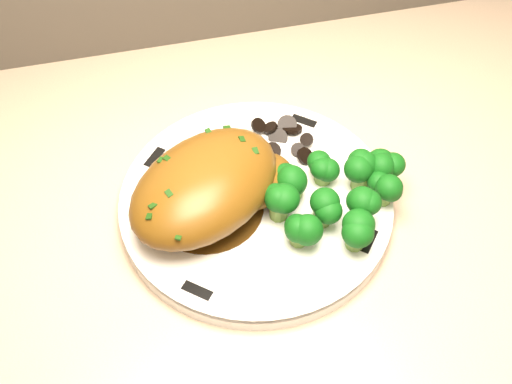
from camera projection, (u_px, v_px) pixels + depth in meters
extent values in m
cube|color=#4D2E23|center=(241.00, 366.00, 1.05)|extent=(1.84, 0.60, 0.79)
cube|color=#C4A98D|center=(234.00, 219.00, 0.73)|extent=(1.90, 0.63, 0.03)
cube|color=#4C443A|center=(182.00, 2.00, 0.87)|extent=(1.90, 0.02, 0.12)
cylinder|color=white|center=(256.00, 203.00, 0.72)|extent=(0.38, 0.38, 0.02)
cube|color=black|center=(304.00, 121.00, 0.78)|extent=(0.03, 0.03, 0.00)
cube|color=black|center=(155.00, 158.00, 0.74)|extent=(0.03, 0.03, 0.00)
cube|color=black|center=(197.00, 291.00, 0.63)|extent=(0.03, 0.03, 0.00)
cube|color=black|center=(368.00, 241.00, 0.67)|extent=(0.03, 0.03, 0.00)
cylinder|color=#3D240B|center=(207.00, 207.00, 0.70)|extent=(0.12, 0.12, 0.00)
ellipsoid|color=brown|center=(205.00, 186.00, 0.67)|extent=(0.22, 0.20, 0.07)
ellipsoid|color=brown|center=(259.00, 181.00, 0.69)|extent=(0.11, 0.10, 0.04)
cube|color=#14360B|center=(159.00, 197.00, 0.63)|extent=(0.01, 0.01, 0.00)
cube|color=#14360B|center=(175.00, 182.00, 0.63)|extent=(0.01, 0.01, 0.00)
cube|color=#14360B|center=(191.00, 168.00, 0.64)|extent=(0.01, 0.01, 0.00)
cube|color=#14360B|center=(206.00, 156.00, 0.65)|extent=(0.01, 0.01, 0.00)
cube|color=#14360B|center=(221.00, 145.00, 0.66)|extent=(0.01, 0.01, 0.00)
cube|color=#14360B|center=(236.00, 137.00, 0.68)|extent=(0.01, 0.01, 0.00)
cylinder|color=black|center=(300.00, 143.00, 0.76)|extent=(0.02, 0.01, 0.01)
cylinder|color=black|center=(296.00, 137.00, 0.76)|extent=(0.02, 0.02, 0.01)
cylinder|color=black|center=(289.00, 132.00, 0.76)|extent=(0.02, 0.02, 0.01)
cylinder|color=black|center=(280.00, 134.00, 0.76)|extent=(0.02, 0.02, 0.01)
cylinder|color=black|center=(269.00, 133.00, 0.76)|extent=(0.02, 0.02, 0.01)
cylinder|color=black|center=(260.00, 134.00, 0.76)|extent=(0.02, 0.02, 0.01)
cylinder|color=black|center=(252.00, 142.00, 0.76)|extent=(0.03, 0.03, 0.01)
cylinder|color=black|center=(248.00, 146.00, 0.75)|extent=(0.02, 0.02, 0.00)
cylinder|color=black|center=(247.00, 149.00, 0.74)|extent=(0.02, 0.02, 0.01)
cylinder|color=black|center=(251.00, 158.00, 0.74)|extent=(0.03, 0.03, 0.02)
cylinder|color=black|center=(258.00, 159.00, 0.74)|extent=(0.03, 0.03, 0.01)
cylinder|color=black|center=(268.00, 159.00, 0.73)|extent=(0.03, 0.03, 0.01)
cylinder|color=black|center=(278.00, 161.00, 0.74)|extent=(0.02, 0.02, 0.01)
cylinder|color=black|center=(289.00, 157.00, 0.74)|extent=(0.03, 0.03, 0.01)
cylinder|color=black|center=(296.00, 150.00, 0.74)|extent=(0.03, 0.03, 0.02)
cylinder|color=black|center=(300.00, 149.00, 0.75)|extent=(0.03, 0.03, 0.02)
cylinder|color=olive|center=(294.00, 187.00, 0.70)|extent=(0.02, 0.02, 0.03)
sphere|color=#08370C|center=(295.00, 177.00, 0.69)|extent=(0.03, 0.03, 0.03)
cylinder|color=olive|center=(323.00, 173.00, 0.71)|extent=(0.02, 0.02, 0.03)
sphere|color=#08370C|center=(325.00, 163.00, 0.70)|extent=(0.03, 0.03, 0.03)
cylinder|color=olive|center=(360.00, 179.00, 0.71)|extent=(0.02, 0.02, 0.03)
sphere|color=#08370C|center=(362.00, 169.00, 0.69)|extent=(0.03, 0.03, 0.03)
cylinder|color=olive|center=(322.00, 215.00, 0.68)|extent=(0.02, 0.02, 0.03)
sphere|color=#08370C|center=(324.00, 205.00, 0.66)|extent=(0.03, 0.03, 0.03)
cylinder|color=olive|center=(362.00, 212.00, 0.68)|extent=(0.02, 0.02, 0.03)
sphere|color=#08370C|center=(365.00, 202.00, 0.67)|extent=(0.03, 0.03, 0.03)
cylinder|color=olive|center=(384.00, 193.00, 0.69)|extent=(0.02, 0.02, 0.03)
sphere|color=#08370C|center=(386.00, 183.00, 0.68)|extent=(0.03, 0.03, 0.03)
cylinder|color=olive|center=(299.00, 234.00, 0.66)|extent=(0.02, 0.02, 0.03)
sphere|color=#08370C|center=(300.00, 224.00, 0.65)|extent=(0.03, 0.03, 0.03)
cylinder|color=olive|center=(356.00, 238.00, 0.66)|extent=(0.02, 0.02, 0.03)
sphere|color=#08370C|center=(358.00, 228.00, 0.64)|extent=(0.03, 0.03, 0.03)
cylinder|color=olive|center=(279.00, 209.00, 0.68)|extent=(0.02, 0.02, 0.03)
sphere|color=#08370C|center=(279.00, 199.00, 0.67)|extent=(0.03, 0.03, 0.03)
cylinder|color=olive|center=(384.00, 170.00, 0.71)|extent=(0.02, 0.02, 0.03)
sphere|color=#08370C|center=(387.00, 160.00, 0.70)|extent=(0.03, 0.03, 0.03)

